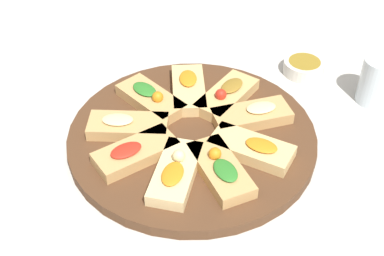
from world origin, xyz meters
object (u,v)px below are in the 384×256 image
Objects in this scene: napkin_stack at (209,30)px; serving_board at (192,137)px; water_glass at (377,81)px; dipping_bowl at (304,67)px.

serving_board is at bearing 66.48° from napkin_stack.
serving_board is 0.37m from napkin_stack.
water_glass is 0.39m from napkin_stack.
water_glass is 0.82× the size of napkin_stack.
napkin_stack is at bearing -59.16° from dipping_bowl.
napkin_stack is 0.25m from dipping_bowl.
serving_board is at bearing 25.16° from dipping_bowl.
water_glass reaches higher than dipping_bowl.
serving_board is 0.36m from water_glass.
water_glass is 1.10× the size of dipping_bowl.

